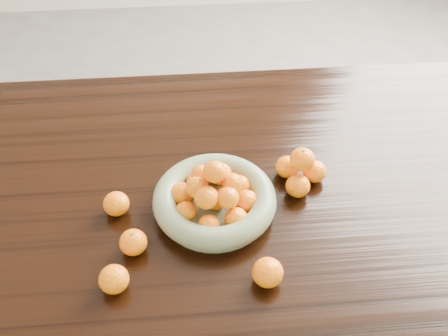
{
  "coord_description": "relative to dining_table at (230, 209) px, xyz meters",
  "views": [
    {
      "loc": [
        -0.09,
        -0.85,
        1.64
      ],
      "look_at": [
        -0.02,
        -0.02,
        0.83
      ],
      "focal_mm": 40.0,
      "sensor_mm": 36.0,
      "label": 1
    }
  ],
  "objects": [
    {
      "name": "loose_orange_2",
      "position": [
        0.05,
        -0.28,
        0.12
      ],
      "size": [
        0.06,
        0.06,
        0.06
      ],
      "primitive_type": "ellipsoid",
      "color": "orange",
      "rests_on": "dining_table"
    },
    {
      "name": "orange_pyramid",
      "position": [
        0.17,
        -0.0,
        0.13
      ],
      "size": [
        0.12,
        0.13,
        0.11
      ],
      "rotation": [
        0.0,
        0.0,
        -0.31
      ],
      "color": "orange",
      "rests_on": "dining_table"
    },
    {
      "name": "dining_table",
      "position": [
        0.0,
        0.0,
        0.0
      ],
      "size": [
        2.0,
        1.0,
        0.75
      ],
      "color": "black",
      "rests_on": "ground"
    },
    {
      "name": "fruit_bowl",
      "position": [
        -0.04,
        -0.07,
        0.13
      ],
      "size": [
        0.29,
        0.29,
        0.14
      ],
      "rotation": [
        0.0,
        0.0,
        -0.42
      ],
      "color": "#70805E",
      "rests_on": "dining_table"
    },
    {
      "name": "loose_orange_3",
      "position": [
        -0.27,
        -0.06,
        0.12
      ],
      "size": [
        0.06,
        0.06,
        0.06
      ],
      "primitive_type": "ellipsoid",
      "color": "orange",
      "rests_on": "dining_table"
    },
    {
      "name": "loose_orange_0",
      "position": [
        -0.23,
        -0.18,
        0.12
      ],
      "size": [
        0.06,
        0.06,
        0.06
      ],
      "primitive_type": "ellipsoid",
      "color": "orange",
      "rests_on": "dining_table"
    },
    {
      "name": "loose_orange_1",
      "position": [
        -0.26,
        -0.27,
        0.12
      ],
      "size": [
        0.06,
        0.06,
        0.06
      ],
      "primitive_type": "ellipsoid",
      "color": "orange",
      "rests_on": "dining_table"
    },
    {
      "name": "ground",
      "position": [
        0.0,
        0.0,
        -0.66
      ],
      "size": [
        5.0,
        5.0,
        0.0
      ],
      "primitive_type": "plane",
      "color": "#625E5C",
      "rests_on": "ground"
    }
  ]
}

